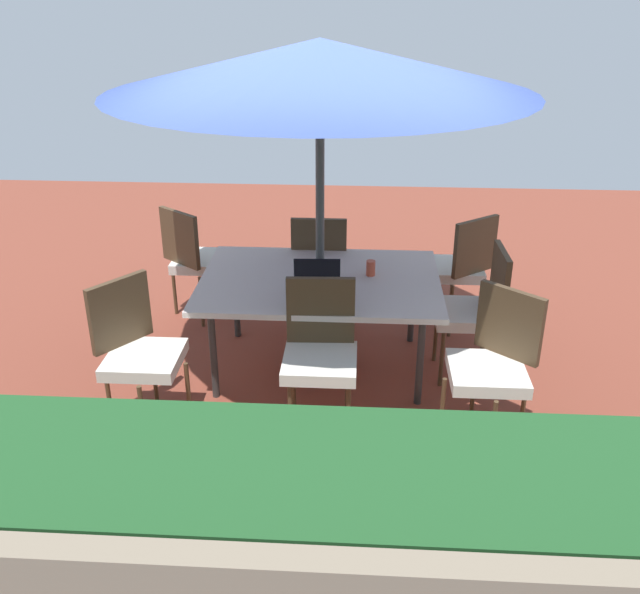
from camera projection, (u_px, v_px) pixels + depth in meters
ground_plane at (320, 367)px, 5.30m from camera, size 10.00×10.00×0.02m
hedge_row at (281, 574)px, 2.76m from camera, size 6.30×0.76×1.09m
dining_table at (320, 285)px, 5.01m from camera, size 1.71×1.21×0.73m
patio_umbrella at (320, 68)px, 4.38m from camera, size 2.77×2.77×2.35m
chair_southwest at (460, 264)px, 5.69m from camera, size 0.58×0.58×0.98m
chair_northeast at (137, 348)px, 4.42m from camera, size 0.58×0.58×0.98m
chair_southeast at (196, 256)px, 5.86m from camera, size 0.58×0.58×0.98m
chair_west at (476, 306)px, 4.98m from camera, size 0.47×0.46×0.98m
chair_south at (320, 263)px, 5.73m from camera, size 0.46×0.46×0.98m
chair_north at (320, 349)px, 4.41m from camera, size 0.46×0.47×0.98m
chair_northwest at (493, 360)px, 4.28m from camera, size 0.58×0.59×0.98m
laptop at (317, 276)px, 4.91m from camera, size 0.33×0.26×0.21m
cup at (371, 268)px, 5.03m from camera, size 0.07×0.07×0.11m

